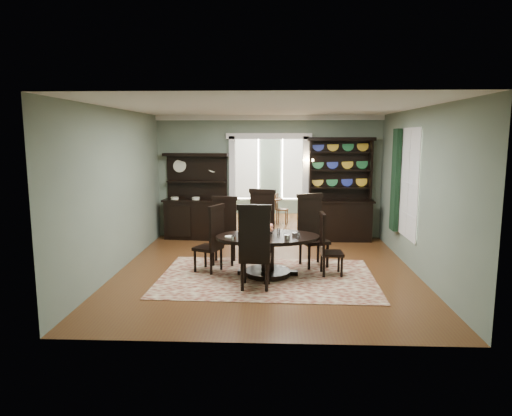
# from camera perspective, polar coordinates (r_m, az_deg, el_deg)

# --- Properties ---
(room) EXTENTS (5.51, 6.01, 3.01)m
(room) POSITION_cam_1_polar(r_m,az_deg,el_deg) (8.32, 1.30, 2.62)
(room) COLOR #563516
(room) RESTS_ON ground
(parlor) EXTENTS (3.51, 3.50, 3.01)m
(parlor) POSITION_cam_1_polar(r_m,az_deg,el_deg) (13.80, 1.76, 4.87)
(parlor) COLOR #563516
(parlor) RESTS_ON ground
(doorway_trim) EXTENTS (2.08, 0.25, 2.57)m
(doorway_trim) POSITION_cam_1_polar(r_m,az_deg,el_deg) (11.26, 1.60, 4.48)
(doorway_trim) COLOR silver
(doorway_trim) RESTS_ON floor
(right_window) EXTENTS (0.15, 1.47, 2.12)m
(right_window) POSITION_cam_1_polar(r_m,az_deg,el_deg) (9.54, 17.82, 3.14)
(right_window) COLOR white
(right_window) RESTS_ON wall_right
(wall_sconce) EXTENTS (0.27, 0.21, 0.21)m
(wall_sconce) POSITION_cam_1_polar(r_m,az_deg,el_deg) (11.12, 6.52, 5.77)
(wall_sconce) COLOR #BD8732
(wall_sconce) RESTS_ON back_wall_right
(rug) EXTENTS (3.86, 2.62, 0.01)m
(rug) POSITION_cam_1_polar(r_m,az_deg,el_deg) (8.22, 1.36, -8.68)
(rug) COLOR maroon
(rug) RESTS_ON floor
(dining_table) EXTENTS (1.95, 1.86, 0.74)m
(dining_table) POSITION_cam_1_polar(r_m,az_deg,el_deg) (8.22, 1.48, -5.00)
(dining_table) COLOR black
(dining_table) RESTS_ON rug
(centerpiece) EXTENTS (1.34, 0.86, 0.22)m
(centerpiece) POSITION_cam_1_polar(r_m,az_deg,el_deg) (8.14, 1.15, -3.06)
(centerpiece) COLOR silver
(centerpiece) RESTS_ON dining_table
(chair_far_left) EXTENTS (0.51, 0.47, 1.32)m
(chair_far_left) POSITION_cam_1_polar(r_m,az_deg,el_deg) (9.06, -3.98, -2.53)
(chair_far_left) COLOR black
(chair_far_left) RESTS_ON rug
(chair_far_mid) EXTENTS (0.66, 0.65, 1.45)m
(chair_far_mid) POSITION_cam_1_polar(r_m,az_deg,el_deg) (9.21, 0.58, -1.92)
(chair_far_mid) COLOR black
(chair_far_mid) RESTS_ON rug
(chair_far_right) EXTENTS (0.66, 0.65, 1.40)m
(chair_far_right) POSITION_cam_1_polar(r_m,az_deg,el_deg) (8.92, 6.95, -2.50)
(chair_far_right) COLOR black
(chair_far_right) RESTS_ON rug
(chair_end_left) EXTENTS (0.60, 0.61, 1.27)m
(chair_end_left) POSITION_cam_1_polar(r_m,az_deg,el_deg) (8.42, -5.43, -3.64)
(chair_end_left) COLOR black
(chair_end_left) RESTS_ON rug
(chair_end_right) EXTENTS (0.42, 0.44, 1.15)m
(chair_end_right) POSITION_cam_1_polar(r_m,az_deg,el_deg) (8.32, 8.82, -4.31)
(chair_end_right) COLOR black
(chair_end_right) RESTS_ON rug
(chair_near) EXTENTS (0.55, 0.52, 1.43)m
(chair_near) POSITION_cam_1_polar(r_m,az_deg,el_deg) (7.38, -0.16, -4.69)
(chair_near) COLOR black
(chair_near) RESTS_ON rug
(sideboard) EXTENTS (1.63, 0.68, 2.09)m
(sideboard) POSITION_cam_1_polar(r_m,az_deg,el_deg) (11.29, -7.45, -0.12)
(sideboard) COLOR black
(sideboard) RESTS_ON floor
(welsh_dresser) EXTENTS (1.59, 0.59, 2.48)m
(welsh_dresser) POSITION_cam_1_polar(r_m,az_deg,el_deg) (11.18, 10.41, 0.58)
(welsh_dresser) COLOR black
(welsh_dresser) RESTS_ON floor
(parlor_table) EXTENTS (0.81, 0.81, 0.75)m
(parlor_table) POSITION_cam_1_polar(r_m,az_deg,el_deg) (13.06, 1.51, 0.11)
(parlor_table) COLOR #563518
(parlor_table) RESTS_ON parlor_floor
(parlor_chair_left) EXTENTS (0.42, 0.41, 0.90)m
(parlor_chair_left) POSITION_cam_1_polar(r_m,az_deg,el_deg) (13.01, 0.35, 0.06)
(parlor_chair_left) COLOR #563518
(parlor_chair_left) RESTS_ON parlor_floor
(parlor_chair_right) EXTENTS (0.39, 0.38, 0.87)m
(parlor_chair_right) POSITION_cam_1_polar(r_m,az_deg,el_deg) (13.15, 3.02, 0.06)
(parlor_chair_right) COLOR #563518
(parlor_chair_right) RESTS_ON parlor_floor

